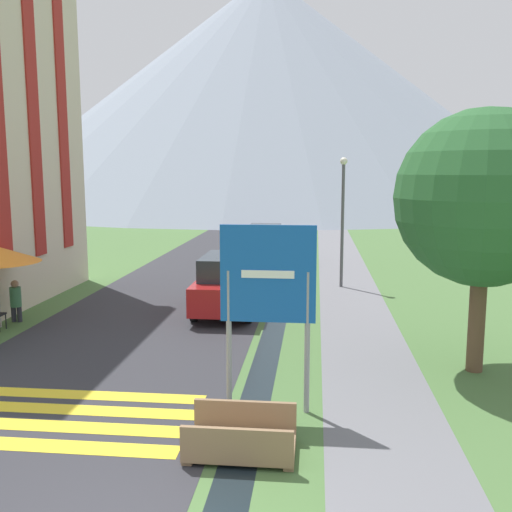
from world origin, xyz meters
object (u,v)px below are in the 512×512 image
parked_car_far (265,243)px  person_seated_far (16,299)px  road_sign (268,291)px  footbridge (241,439)px  streetlamp (343,211)px  tree_by_path (484,199)px  parked_car_near (228,283)px

parked_car_far → person_seated_far: 13.44m
road_sign → footbridge: bearing=-99.6°
footbridge → streetlamp: (2.12, 13.35, 2.70)m
person_seated_far → footbridge: bearing=-43.2°
parked_car_far → streetlamp: streetlamp is taller
road_sign → parked_car_far: (-1.62, 17.39, -1.35)m
footbridge → tree_by_path: bearing=42.4°
streetlamp → parked_car_far: bearing=121.3°
road_sign → tree_by_path: size_ratio=0.60×
parked_car_far → tree_by_path: bearing=-67.8°
parked_car_far → tree_by_path: tree_by_path is taller
streetlamp → tree_by_path: size_ratio=0.85×
parked_car_far → person_seated_far: parked_car_far is taller
parked_car_far → streetlamp: size_ratio=0.85×
tree_by_path → parked_car_far: bearing=112.2°
road_sign → parked_car_far: bearing=95.3°
tree_by_path → footbridge: bearing=-137.6°
road_sign → parked_car_far: 17.52m
footbridge → tree_by_path: tree_by_path is taller
parked_car_far → person_seated_far: size_ratio=3.34×
parked_car_near → tree_by_path: tree_by_path is taller
footbridge → tree_by_path: (4.68, 4.27, 3.60)m
road_sign → parked_car_far: road_sign is taller
road_sign → parked_car_near: 7.75m
parked_car_near → footbridge: bearing=-80.0°
person_seated_far → road_sign: bearing=-34.9°
road_sign → parked_car_near: size_ratio=0.78×
footbridge → parked_car_near: 9.21m
person_seated_far → tree_by_path: size_ratio=0.22×
parked_car_far → tree_by_path: (6.02, -14.77, 2.92)m
footbridge → tree_by_path: size_ratio=0.30×
parked_car_near → person_seated_far: 6.31m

